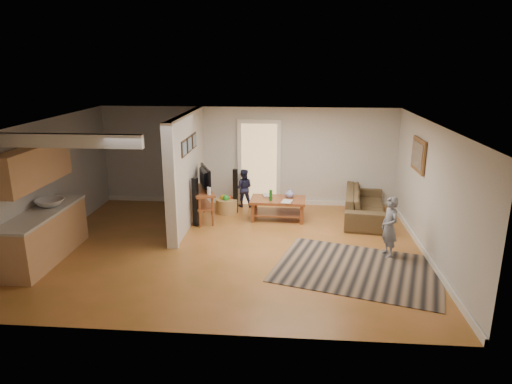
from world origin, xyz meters
TOP-DOWN VIEW (x-y plane):
  - ground at (0.00, 0.00)m, footprint 7.50×7.50m
  - room_shell at (-1.07, 0.43)m, footprint 7.54×6.02m
  - area_rug at (2.37, -0.80)m, footprint 3.36×2.84m
  - sofa at (2.87, 2.05)m, footprint 1.18×2.38m
  - coffee_table at (0.85, 1.81)m, footprint 1.30×0.78m
  - tv_console at (-0.94, 1.62)m, footprint 0.84×1.24m
  - speaker_left at (-1.00, 1.20)m, footprint 0.14×0.14m
  - speaker_right at (-0.23, 2.21)m, footprint 0.11×0.11m
  - toy_basket at (-0.45, 2.18)m, footprint 0.53×0.53m
  - child at (3.00, -0.14)m, footprint 0.40×0.49m
  - toddler at (-0.08, 2.70)m, footprint 0.49×0.39m

SIDE VIEW (x-z plane):
  - ground at x=0.00m, z-range 0.00..0.00m
  - sofa at x=2.87m, z-range -0.33..0.33m
  - child at x=3.00m, z-range -0.59..0.59m
  - toddler at x=-0.08m, z-range -0.49..0.49m
  - area_rug at x=2.37m, z-range 0.00..0.01m
  - toy_basket at x=-0.45m, z-range -0.04..0.43m
  - coffee_table at x=0.85m, z-range 0.01..0.77m
  - speaker_right at x=-0.23m, z-range 0.00..1.09m
  - speaker_left at x=-1.00m, z-range 0.00..1.12m
  - tv_console at x=-0.94m, z-range 0.16..1.16m
  - room_shell at x=-1.07m, z-range 0.20..2.72m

